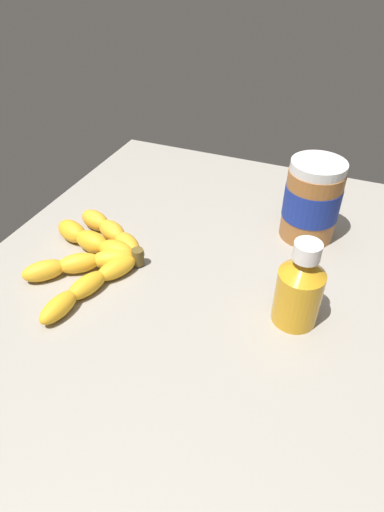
% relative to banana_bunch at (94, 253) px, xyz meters
% --- Properties ---
extents(ground_plane, '(0.92, 0.75, 0.04)m').
position_rel_banana_bunch_xyz_m(ground_plane, '(0.02, -0.18, -0.04)').
color(ground_plane, gray).
extents(banana_bunch, '(0.28, 0.20, 0.04)m').
position_rel_banana_bunch_xyz_m(banana_bunch, '(0.00, 0.00, 0.00)').
color(banana_bunch, gold).
rests_on(banana_bunch, ground_plane).
extents(peanut_butter_jar, '(0.10, 0.10, 0.15)m').
position_rel_banana_bunch_xyz_m(peanut_butter_jar, '(0.22, -0.32, 0.06)').
color(peanut_butter_jar, '#9E602D').
rests_on(peanut_butter_jar, ground_plane).
extents(honey_bottle, '(0.07, 0.07, 0.14)m').
position_rel_banana_bunch_xyz_m(honey_bottle, '(-0.00, -0.35, 0.04)').
color(honey_bottle, orange).
rests_on(honey_bottle, ground_plane).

